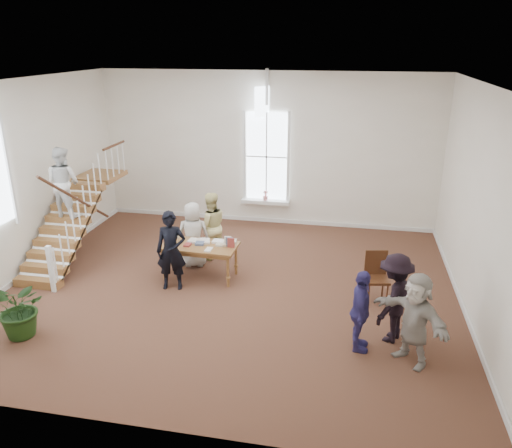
% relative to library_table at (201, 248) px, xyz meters
% --- Properties ---
extents(ground, '(10.00, 10.00, 0.00)m').
position_rel_library_table_xyz_m(ground, '(0.84, -0.41, -0.74)').
color(ground, '#48281C').
rests_on(ground, ground).
extents(room_shell, '(10.49, 10.00, 10.00)m').
position_rel_library_table_xyz_m(room_shell, '(0.84, 3.99, -0.34)').
color(room_shell, silver).
rests_on(room_shell, ground).
extents(staircase, '(1.10, 4.10, 2.92)m').
position_rel_library_table_xyz_m(staircase, '(-3.50, 0.34, 0.88)').
color(staircase, brown).
rests_on(staircase, ground).
extents(library_table, '(1.78, 0.94, 0.88)m').
position_rel_library_table_xyz_m(library_table, '(0.00, 0.00, 0.00)').
color(library_table, brown).
rests_on(library_table, ground).
extents(police_officer, '(0.73, 0.54, 1.82)m').
position_rel_library_table_xyz_m(police_officer, '(-0.46, -0.67, 0.17)').
color(police_officer, black).
rests_on(police_officer, ground).
extents(elderly_woman, '(0.90, 0.69, 1.63)m').
position_rel_library_table_xyz_m(elderly_woman, '(-0.36, 0.58, 0.08)').
color(elderly_woman, beige).
rests_on(elderly_woman, ground).
extents(person_yellow, '(1.07, 0.99, 1.76)m').
position_rel_library_table_xyz_m(person_yellow, '(-0.06, 1.08, 0.14)').
color(person_yellow, '#E9DE92').
rests_on(person_yellow, ground).
extents(woman_cluster_a, '(0.39, 0.91, 1.55)m').
position_rel_library_table_xyz_m(woman_cluster_a, '(3.66, -2.30, 0.04)').
color(woman_cluster_a, navy).
rests_on(woman_cluster_a, ground).
extents(woman_cluster_b, '(1.07, 1.28, 1.72)m').
position_rel_library_table_xyz_m(woman_cluster_b, '(4.26, -1.85, 0.12)').
color(woman_cluster_b, black).
rests_on(woman_cluster_b, ground).
extents(woman_cluster_c, '(1.44, 1.47, 1.69)m').
position_rel_library_table_xyz_m(woman_cluster_c, '(4.56, -2.50, 0.11)').
color(woman_cluster_c, '#B7B0A5').
rests_on(woman_cluster_c, ground).
extents(floor_plant, '(1.24, 1.14, 1.16)m').
position_rel_library_table_xyz_m(floor_plant, '(-2.56, -3.09, -0.16)').
color(floor_plant, '#193611').
rests_on(floor_plant, ground).
extents(side_chair, '(0.56, 0.56, 1.10)m').
position_rel_library_table_xyz_m(side_chair, '(4.01, -0.32, -0.11)').
color(side_chair, '#39190F').
rests_on(side_chair, ground).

